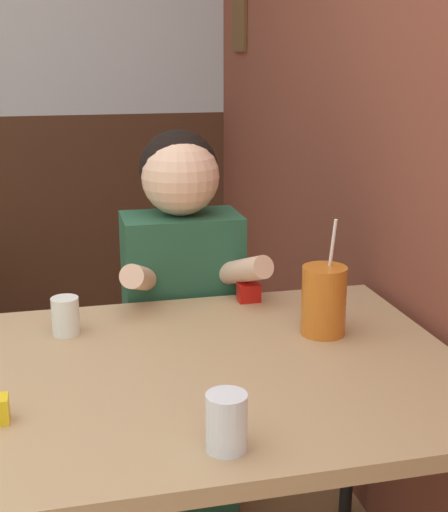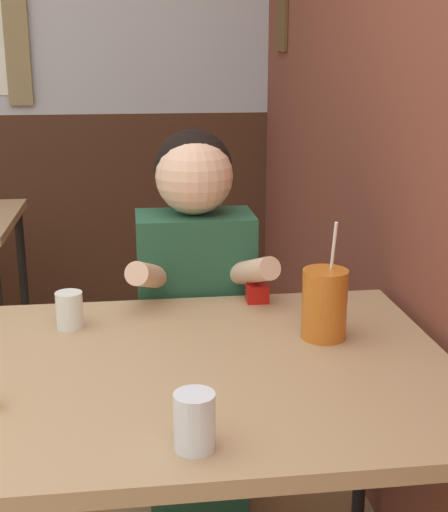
% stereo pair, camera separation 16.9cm
% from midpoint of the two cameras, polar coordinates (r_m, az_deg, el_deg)
% --- Properties ---
extents(brick_wall_right, '(0.08, 4.76, 2.70)m').
position_cam_midpoint_polar(brick_wall_right, '(2.56, 6.09, 14.53)').
color(brick_wall_right, brown).
rests_on(brick_wall_right, ground_plane).
extents(main_table, '(1.08, 0.89, 0.75)m').
position_cam_midpoint_polar(main_table, '(1.62, -3.32, -10.71)').
color(main_table, tan).
rests_on(main_table, ground_plane).
extents(person_seated, '(0.42, 0.42, 1.20)m').
position_cam_midpoint_polar(person_seated, '(2.14, -5.59, -4.80)').
color(person_seated, '#235138').
rests_on(person_seated, ground_plane).
extents(cocktail_pitcher, '(0.11, 0.11, 0.29)m').
position_cam_midpoint_polar(cocktail_pitcher, '(1.73, 5.22, -3.60)').
color(cocktail_pitcher, '#C6661E').
rests_on(cocktail_pitcher, main_table).
extents(glass_near_pitcher, '(0.07, 0.07, 0.10)m').
position_cam_midpoint_polar(glass_near_pitcher, '(1.26, -3.76, -13.21)').
color(glass_near_pitcher, silver).
rests_on(glass_near_pitcher, main_table).
extents(glass_center, '(0.07, 0.07, 0.09)m').
position_cam_midpoint_polar(glass_center, '(1.79, -15.24, -4.70)').
color(glass_center, silver).
rests_on(glass_center, main_table).
extents(condiment_ketchup, '(0.06, 0.04, 0.05)m').
position_cam_midpoint_polar(condiment_ketchup, '(1.96, -0.47, -2.99)').
color(condiment_ketchup, '#B7140F').
rests_on(condiment_ketchup, main_table).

